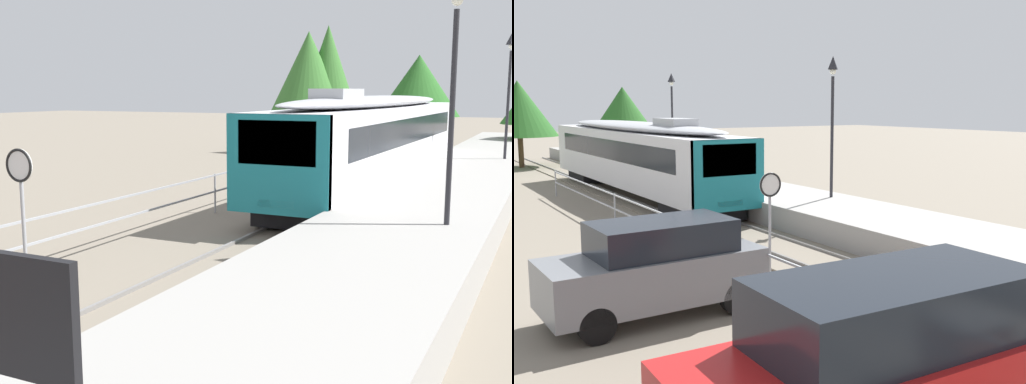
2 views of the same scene
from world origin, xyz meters
The scene contains 11 objects.
ground_plane centered at (-3.00, 22.00, 0.00)m, with size 160.00×160.00×0.00m, color slate.
track_rails centered at (0.00, 22.00, 0.03)m, with size 3.20×60.00×0.14m.
commuter_train centered at (0.00, 27.56, 2.14)m, with size 2.82×18.78×3.74m.
station_platform centered at (3.25, 22.00, 0.45)m, with size 3.90×60.00×0.90m, color #999691.
platform_lamp_mid_platform centered at (4.26, 17.96, 4.62)m, with size 0.34×0.34×5.35m.
platform_lamp_far_end centered at (4.26, 33.19, 4.62)m, with size 0.34×0.34×5.35m.
platform_notice_board centered at (2.98, 6.93, 2.19)m, with size 1.20×0.08×1.80m.
speed_limit_sign centered at (-2.25, 12.09, 2.12)m, with size 0.61×0.10×2.81m.
tree_behind_carpark centered at (-7.78, 40.70, 4.72)m, with size 5.12×5.12×7.41m.
tree_behind_station_far centered at (-2.07, 45.49, 4.15)m, with size 5.26×5.26×6.11m.
tree_distant_left centered at (-6.83, 41.57, 5.05)m, with size 3.79×3.79×7.80m.
Camera 1 is at (6.40, 3.83, 3.80)m, focal length 44.47 mm.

